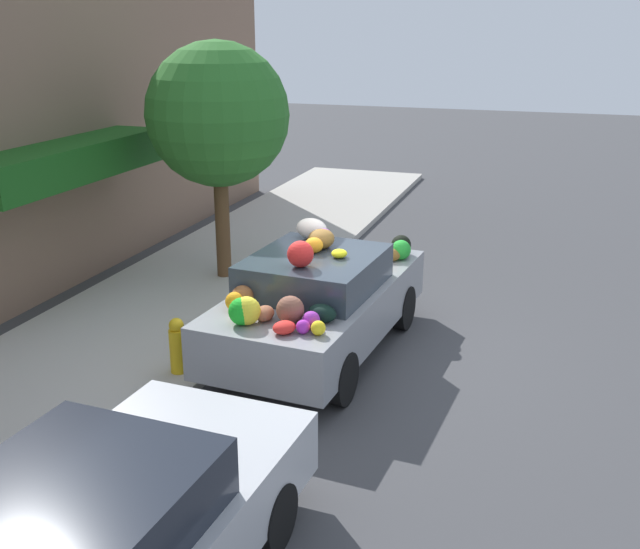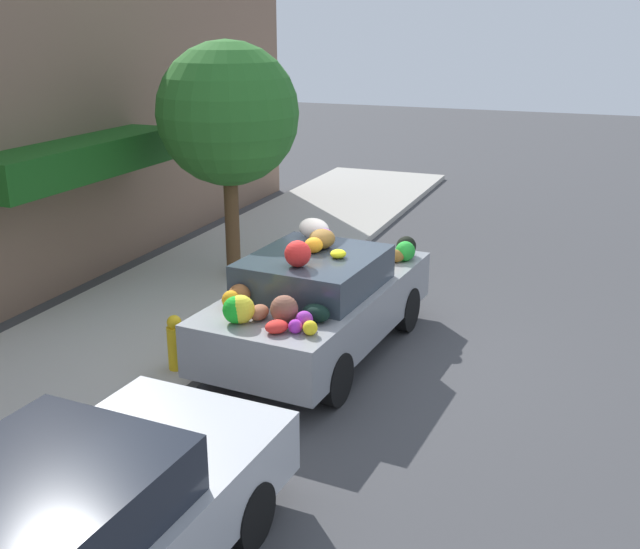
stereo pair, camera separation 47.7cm
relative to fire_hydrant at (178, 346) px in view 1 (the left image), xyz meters
name	(u,v)px [view 1 (the left image)]	position (x,y,z in m)	size (l,w,h in m)	color
ground_plane	(326,353)	(1.35, -1.45, -0.47)	(60.00, 60.00, 0.00)	#424244
sidewalk_curb	(148,324)	(1.35, 1.25, -0.41)	(24.00, 3.20, 0.12)	#B2ADA3
building_facade	(0,133)	(1.40, 3.46, 2.21)	(18.00, 1.20, 5.42)	#846651
street_tree	(218,115)	(3.52, 1.07, 2.31)	(2.27, 2.27, 3.81)	brown
fire_hydrant	(178,346)	(0.00, 0.00, 0.00)	(0.20, 0.20, 0.70)	gold
art_car	(318,300)	(1.29, -1.36, 0.29)	(4.02, 1.99, 1.72)	gray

